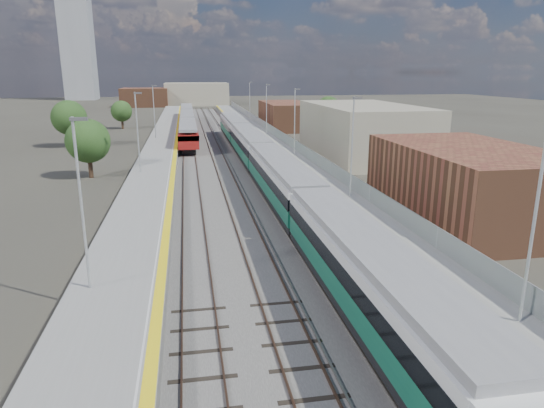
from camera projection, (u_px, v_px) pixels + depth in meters
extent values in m
plane|color=#47443A|center=(232.00, 153.00, 63.37)|extent=(320.00, 320.00, 0.00)
cube|color=#565451|center=(213.00, 151.00, 65.37)|extent=(10.50, 155.00, 0.06)
cube|color=#4C3323|center=(234.00, 147.00, 68.23)|extent=(0.07, 160.00, 0.14)
cube|color=#4C3323|center=(244.00, 147.00, 68.47)|extent=(0.07, 160.00, 0.14)
cube|color=#4C3323|center=(209.00, 147.00, 67.64)|extent=(0.07, 160.00, 0.14)
cube|color=#4C3323|center=(219.00, 147.00, 67.88)|extent=(0.07, 160.00, 0.14)
cube|color=#4C3323|center=(184.00, 148.00, 67.06)|extent=(0.07, 160.00, 0.14)
cube|color=#4C3323|center=(194.00, 148.00, 67.30)|extent=(0.07, 160.00, 0.14)
cube|color=gray|center=(232.00, 147.00, 68.18)|extent=(0.08, 160.00, 0.10)
cube|color=gray|center=(222.00, 147.00, 67.94)|extent=(0.08, 160.00, 0.10)
cube|color=slate|center=(268.00, 146.00, 66.49)|extent=(4.70, 155.00, 1.00)
cube|color=gray|center=(268.00, 142.00, 66.36)|extent=(4.70, 155.00, 0.03)
cube|color=yellow|center=(253.00, 142.00, 66.01)|extent=(0.40, 155.00, 0.01)
cube|color=gray|center=(284.00, 137.00, 66.57)|extent=(0.06, 155.00, 1.20)
cylinder|color=#9EA0A3|center=(533.00, 228.00, 17.60)|extent=(0.12, 0.12, 7.50)
cylinder|color=#9EA0A3|center=(352.00, 147.00, 36.61)|extent=(0.12, 0.12, 7.50)
cube|color=#4C4C4F|center=(357.00, 98.00, 35.69)|extent=(0.70, 0.18, 0.14)
cylinder|color=#9EA0A3|center=(295.00, 122.00, 55.62)|extent=(0.12, 0.12, 7.50)
cube|color=#4C4C4F|center=(297.00, 89.00, 54.70)|extent=(0.70, 0.18, 0.14)
cylinder|color=#9EA0A3|center=(266.00, 109.00, 74.63)|extent=(0.12, 0.12, 7.50)
cube|color=#4C4C4F|center=(268.00, 85.00, 73.71)|extent=(0.70, 0.18, 0.14)
cylinder|color=#9EA0A3|center=(250.00, 102.00, 93.64)|extent=(0.12, 0.12, 7.50)
cube|color=#4C4C4F|center=(251.00, 82.00, 92.72)|extent=(0.70, 0.18, 0.14)
cube|color=slate|center=(162.00, 149.00, 64.11)|extent=(4.30, 155.00, 1.00)
cube|color=gray|center=(161.00, 145.00, 63.98)|extent=(4.30, 155.00, 0.03)
cube|color=yellow|center=(176.00, 144.00, 64.29)|extent=(0.45, 155.00, 0.01)
cube|color=silver|center=(173.00, 144.00, 64.23)|extent=(0.08, 155.00, 0.01)
cylinder|color=#9EA0A3|center=(82.00, 206.00, 20.50)|extent=(0.12, 0.12, 7.50)
cube|color=#4C4C4F|center=(79.00, 119.00, 19.59)|extent=(0.70, 0.18, 0.14)
cylinder|color=#9EA0A3|center=(138.00, 133.00, 45.22)|extent=(0.12, 0.12, 7.50)
cube|color=#4C4C4F|center=(138.00, 93.00, 44.30)|extent=(0.70, 0.18, 0.14)
cylinder|color=#9EA0A3|center=(154.00, 112.00, 69.93)|extent=(0.12, 0.12, 7.50)
cube|color=#4C4C4F|center=(154.00, 86.00, 69.01)|extent=(0.70, 0.18, 0.14)
cube|color=brown|center=(468.00, 183.00, 34.61)|extent=(9.00, 16.00, 5.20)
cube|color=gray|center=(363.00, 131.00, 60.45)|extent=(11.00, 22.00, 6.40)
cube|color=brown|center=(286.00, 115.00, 91.52)|extent=(8.00, 18.00, 4.80)
cube|color=gray|center=(197.00, 94.00, 157.17)|extent=(20.00, 14.00, 7.00)
cube|color=brown|center=(145.00, 97.00, 149.93)|extent=(14.00, 12.00, 5.60)
cube|color=gray|center=(78.00, 46.00, 183.69)|extent=(11.00, 11.00, 40.00)
cube|color=black|center=(367.00, 304.00, 20.35)|extent=(2.61, 18.74, 0.44)
cube|color=#115942|center=(368.00, 287.00, 20.15)|extent=(2.71, 18.74, 1.10)
cube|color=black|center=(370.00, 268.00, 19.92)|extent=(2.77, 18.74, 0.75)
cube|color=white|center=(370.00, 254.00, 19.77)|extent=(2.71, 18.74, 0.46)
cube|color=gray|center=(371.00, 245.00, 19.66)|extent=(2.40, 18.74, 0.38)
cube|color=black|center=(281.00, 194.00, 38.64)|extent=(2.61, 18.74, 0.44)
cube|color=#115942|center=(281.00, 185.00, 38.44)|extent=(2.71, 18.74, 1.10)
cube|color=black|center=(281.00, 174.00, 38.21)|extent=(2.77, 18.74, 0.75)
cube|color=white|center=(281.00, 167.00, 38.06)|extent=(2.71, 18.74, 0.46)
cube|color=gray|center=(281.00, 162.00, 37.95)|extent=(2.40, 18.74, 0.38)
cube|color=black|center=(250.00, 155.00, 56.93)|extent=(2.61, 18.74, 0.44)
cube|color=#115942|center=(250.00, 149.00, 56.73)|extent=(2.71, 18.74, 1.10)
cube|color=black|center=(250.00, 141.00, 56.50)|extent=(2.77, 18.74, 0.75)
cube|color=white|center=(249.00, 136.00, 56.35)|extent=(2.71, 18.74, 0.46)
cube|color=gray|center=(249.00, 133.00, 56.24)|extent=(2.40, 18.74, 0.38)
cube|color=black|center=(234.00, 135.00, 75.22)|extent=(2.61, 18.74, 0.44)
cube|color=#115942|center=(234.00, 130.00, 75.02)|extent=(2.71, 18.74, 1.10)
cube|color=black|center=(234.00, 124.00, 74.79)|extent=(2.77, 18.74, 0.75)
cube|color=white|center=(233.00, 121.00, 74.64)|extent=(2.71, 18.74, 0.46)
cube|color=gray|center=(233.00, 118.00, 74.53)|extent=(2.40, 18.74, 0.38)
cube|color=black|center=(189.00, 144.00, 68.48)|extent=(1.75, 14.87, 0.61)
cube|color=maroon|center=(188.00, 134.00, 68.09)|extent=(2.58, 17.49, 1.84)
cube|color=black|center=(188.00, 131.00, 67.97)|extent=(2.63, 17.49, 0.64)
cube|color=gray|center=(188.00, 124.00, 67.73)|extent=(2.30, 17.49, 0.37)
cube|color=black|center=(188.00, 130.00, 85.58)|extent=(1.75, 14.87, 0.61)
cube|color=maroon|center=(187.00, 122.00, 85.19)|extent=(2.58, 17.49, 1.84)
cube|color=black|center=(187.00, 119.00, 85.07)|extent=(2.63, 17.49, 0.64)
cube|color=gray|center=(187.00, 114.00, 84.83)|extent=(2.30, 17.49, 0.37)
cube|color=black|center=(187.00, 120.00, 102.68)|extent=(1.75, 14.87, 0.61)
cube|color=maroon|center=(187.00, 113.00, 102.29)|extent=(2.58, 17.49, 1.84)
cube|color=black|center=(187.00, 111.00, 102.17)|extent=(2.63, 17.49, 0.64)
cube|color=gray|center=(186.00, 107.00, 101.93)|extent=(2.30, 17.49, 0.37)
cylinder|color=#382619|center=(91.00, 168.00, 48.56)|extent=(0.44, 0.44, 2.05)
sphere|color=#244018|center=(88.00, 141.00, 47.85)|extent=(4.33, 4.33, 4.33)
cylinder|color=#382619|center=(71.00, 139.00, 68.49)|extent=(0.44, 0.44, 2.29)
sphere|color=#244018|center=(69.00, 118.00, 67.70)|extent=(4.83, 4.83, 4.83)
cylinder|color=#382619|center=(123.00, 124.00, 90.59)|extent=(0.44, 0.44, 1.83)
sphere|color=#244018|center=(121.00, 111.00, 89.96)|extent=(3.86, 3.86, 3.86)
cylinder|color=#382619|center=(328.00, 125.00, 88.21)|extent=(0.44, 0.44, 2.14)
sphere|color=#244018|center=(328.00, 109.00, 87.47)|extent=(4.52, 4.52, 4.52)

